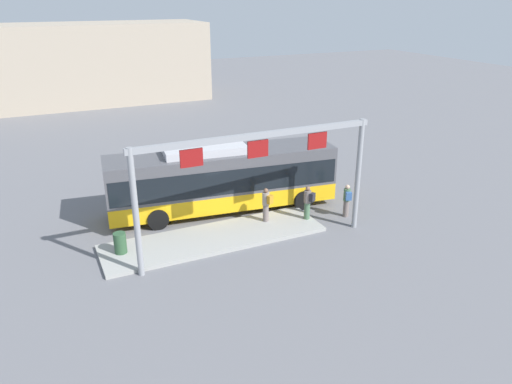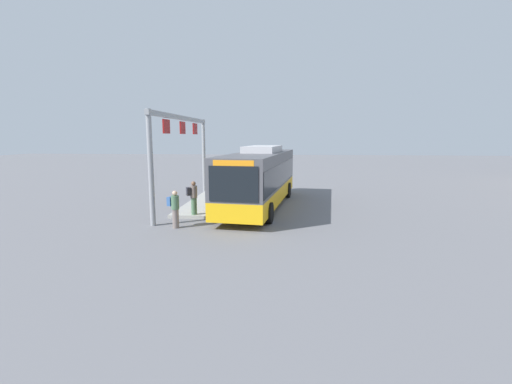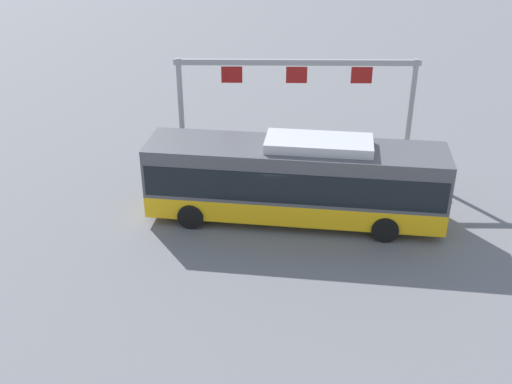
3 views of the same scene
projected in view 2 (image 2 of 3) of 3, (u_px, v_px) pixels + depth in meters
ground_plane at (260, 207)px, 20.63m from camera, size 120.00×120.00×0.00m
platform_curb at (216, 200)px, 22.43m from camera, size 10.00×2.80×0.16m
bus_main at (260, 175)px, 20.36m from camera, size 11.56×3.83×3.46m
person_boarding at (175, 208)px, 15.69m from camera, size 0.46×0.59×1.67m
person_waiting_near at (193, 197)px, 17.66m from camera, size 0.53×0.61×1.67m
person_waiting_mid at (213, 191)px, 19.48m from camera, size 0.49×0.60×1.67m
platform_sign_gantry at (183, 140)px, 20.63m from camera, size 10.48×0.24×5.20m
trash_bin at (230, 183)px, 26.34m from camera, size 0.52×0.52×0.90m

